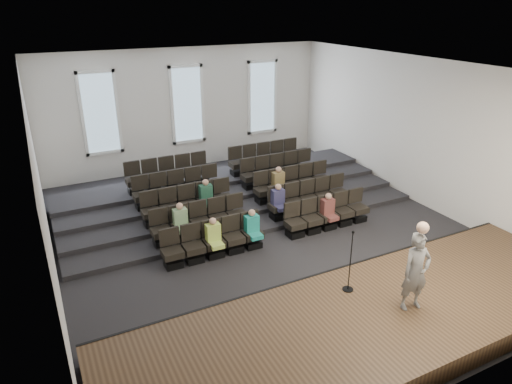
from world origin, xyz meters
TOP-DOWN VIEW (x-y plane):
  - ground at (0.00, 0.00)m, footprint 14.00×14.00m
  - ceiling at (0.00, 0.00)m, footprint 12.00×14.00m
  - wall_back at (0.00, 7.02)m, footprint 12.00×0.04m
  - wall_front at (0.00, -7.02)m, footprint 12.00×0.04m
  - wall_left at (-6.02, 0.00)m, footprint 0.04×14.00m
  - wall_right at (6.02, 0.00)m, footprint 0.04×14.00m
  - stage at (0.00, -5.10)m, footprint 11.80×3.60m
  - stage_lip at (0.00, -3.33)m, footprint 11.80×0.06m
  - risers at (0.00, 3.17)m, footprint 11.80×4.80m
  - seating_rows at (-0.00, 1.54)m, footprint 6.80×4.70m
  - windows at (0.00, 6.95)m, footprint 8.44×0.10m
  - audience at (-0.36, 0.30)m, footprint 4.85×2.64m
  - speaker at (0.81, -5.31)m, footprint 0.71×0.52m
  - mic_stand at (-0.02, -4.18)m, footprint 0.26×0.26m

SIDE VIEW (x-z plane):
  - ground at x=0.00m, z-range 0.00..0.00m
  - risers at x=0.00m, z-range -0.10..0.50m
  - stage at x=0.00m, z-range 0.00..0.50m
  - stage_lip at x=0.00m, z-range -0.01..0.51m
  - seating_rows at x=0.00m, z-range -0.15..1.52m
  - audience at x=-0.36m, z-range 0.26..1.36m
  - mic_stand at x=-0.02m, z-range 0.19..1.73m
  - speaker at x=0.81m, z-range 0.50..2.28m
  - wall_back at x=0.00m, z-range 0.00..5.00m
  - wall_front at x=0.00m, z-range 0.00..5.00m
  - wall_left at x=-6.02m, z-range 0.00..5.00m
  - wall_right at x=6.02m, z-range 0.00..5.00m
  - windows at x=0.00m, z-range 1.08..4.32m
  - ceiling at x=0.00m, z-range 5.00..5.02m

